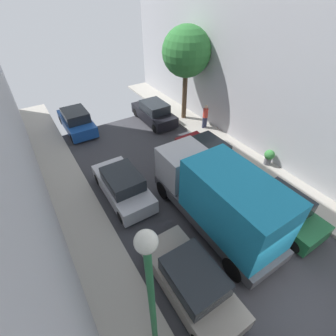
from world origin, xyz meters
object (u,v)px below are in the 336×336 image
Objects in this scene: parked_car_left_4 at (77,121)px; pedestrian at (205,116)px; parked_car_right_3 at (207,153)px; parked_car_right_4 at (154,113)px; lamp_post at (150,288)px; street_tree_1 at (186,52)px; parked_car_left_3 at (123,186)px; parked_car_left_2 at (191,281)px; delivery_truck at (219,198)px; potted_plant_2 at (269,156)px; parked_car_right_2 at (278,208)px.

pedestrian reaches higher than parked_car_left_4.
parked_car_right_3 is 6.31m from parked_car_right_4.
lamp_post is at bearing -138.43° from parked_car_right_3.
street_tree_1 is at bearing 99.78° from pedestrian.
parked_car_left_3 is at bearing -157.86° from pedestrian.
parked_car_left_3 is 8.08m from parked_car_left_4.
pedestrian is 14.12m from lamp_post.
parked_car_left_2 is at bearing -133.39° from parked_car_right_3.
potted_plant_2 is (5.59, 1.68, -1.09)m from delivery_truck.
parked_car_right_3 is at bearing 46.61° from parked_car_left_2.
parked_car_left_3 is 2.44× the size of pedestrian.
delivery_truck reaches higher than parked_car_right_4.
parked_car_left_3 is 7.48m from lamp_post.
parked_car_left_3 is at bearing 124.43° from delivery_truck.
parked_car_right_2 is 3.15m from delivery_truck.
parked_car_right_4 is (5.40, 6.25, 0.00)m from parked_car_left_3.
parked_car_right_3 is (5.40, -8.15, 0.00)m from parked_car_left_4.
parked_car_right_3 reaches higher than potted_plant_2.
parked_car_right_3 is (0.00, 5.11, 0.00)m from parked_car_right_2.
lamp_post reaches higher than parked_car_left_3.
parked_car_left_3 is 4.89m from delivery_truck.
street_tree_1 reaches higher than parked_car_right_3.
parked_car_left_2 is 1.00× the size of parked_car_left_4.
pedestrian reaches higher than potted_plant_2.
lamp_post is (-7.30, -6.48, 3.09)m from parked_car_right_3.
parked_car_right_4 is 10.59m from delivery_truck.
parked_car_right_2 is 4.40× the size of potted_plant_2.
parked_car_right_4 reaches higher than potted_plant_2.
potted_plant_2 is at bearing 16.77° from delivery_truck.
parked_car_left_4 is (0.00, 13.86, 0.00)m from parked_car_left_2.
pedestrian is at bearing -31.54° from parked_car_left_4.
street_tree_1 reaches higher than delivery_truck.
potted_plant_2 is (2.89, -8.50, -0.02)m from parked_car_right_4.
street_tree_1 is at bearing 35.27° from parked_car_left_3.
parked_car_left_2 is at bearing -114.18° from parked_car_right_4.
lamp_post is at bearing -157.19° from potted_plant_2.
parked_car_right_3 is at bearing 90.00° from parked_car_right_2.
parked_car_left_3 is at bearing 90.00° from parked_car_left_2.
street_tree_1 is at bearing -19.93° from parked_car_left_4.
parked_car_right_2 is 4.11m from potted_plant_2.
delivery_truck is 8.89m from pedestrian.
parked_car_right_4 is at bearing 108.79° from potted_plant_2.
delivery_truck is at bearing -55.57° from parked_car_left_3.
parked_car_right_2 is at bearing -106.72° from pedestrian.
parked_car_left_3 is 4.40× the size of potted_plant_2.
parked_car_left_4 is at bearing 90.00° from parked_car_left_3.
pedestrian is at bearing 22.14° from parked_car_left_3.
potted_plant_2 is (8.29, -10.34, -0.02)m from parked_car_left_4.
delivery_truck is at bearing -126.09° from pedestrian.
pedestrian is at bearing -80.22° from street_tree_1.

